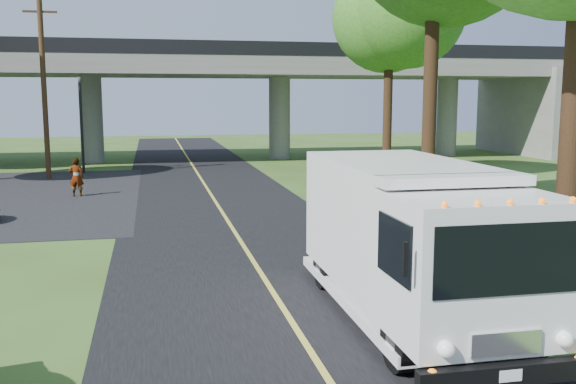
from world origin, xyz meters
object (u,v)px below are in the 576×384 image
object	(u,v)px
step_van	(412,236)
pedestrian	(76,177)
tree_right_far	(395,8)
traffic_signal	(81,114)
utility_pole	(44,87)

from	to	relation	value
step_van	pedestrian	world-z (taller)	step_van
tree_right_far	step_van	distance (m)	21.38
traffic_signal	step_van	xyz separation A→B (m)	(8.20, -25.21, -1.63)
tree_right_far	step_van	world-z (taller)	tree_right_far
tree_right_far	step_van	size ratio (longest dim) A/B	1.59
traffic_signal	pedestrian	bearing A→B (deg)	-86.35
tree_right_far	pedestrian	world-z (taller)	tree_right_far
traffic_signal	pedestrian	xyz separation A→B (m)	(0.54, -8.44, -2.39)
utility_pole	tree_right_far	xyz separation A→B (m)	(16.71, -4.16, 3.71)
traffic_signal	pedestrian	size ratio (longest dim) A/B	3.20
pedestrian	utility_pole	bearing A→B (deg)	-67.85
traffic_signal	step_van	world-z (taller)	traffic_signal
traffic_signal	utility_pole	distance (m)	2.86
utility_pole	pedestrian	bearing A→B (deg)	-72.44
traffic_signal	tree_right_far	size ratio (longest dim) A/B	0.47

